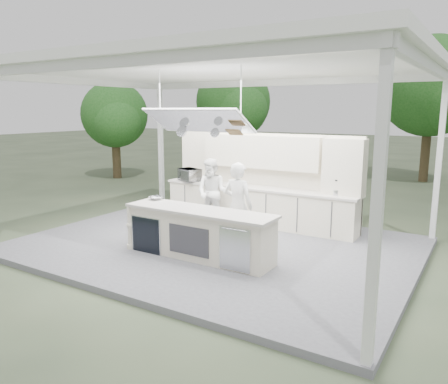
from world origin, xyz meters
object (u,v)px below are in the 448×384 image
Objects in this scene: back_counter at (257,205)px; sous_chef at (212,192)px; head_chef at (238,206)px.

back_counter is 1.18m from sous_chef.
back_counter is 3.06× the size of sous_chef.
back_counter is at bearing 30.12° from sous_chef.
head_chef is at bearing -49.25° from sous_chef.
head_chef reaches higher than back_counter.
back_counter is at bearing -71.68° from head_chef.
sous_chef is at bearing -140.98° from back_counter.
sous_chef is (-1.43, 1.21, -0.07)m from head_chef.
sous_chef reaches higher than back_counter.
back_counter is 2.04m from head_chef.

